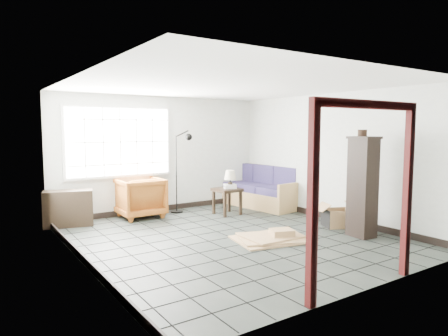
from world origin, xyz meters
TOP-DOWN VIEW (x-y plane):
  - ground at (0.00, 0.00)m, footprint 5.50×5.50m
  - room_shell at (0.00, 0.03)m, footprint 5.02×5.52m
  - window_panel at (-1.00, 2.70)m, footprint 2.32×0.08m
  - doorway_trim at (0.00, -2.70)m, footprint 1.80×0.08m
  - futon_sofa at (2.22, 2.00)m, footprint 1.09×2.30m
  - armchair at (-0.70, 2.40)m, footprint 0.90×0.85m
  - side_table at (0.99, 1.58)m, footprint 0.54×0.54m
  - table_lamp at (1.04, 1.53)m, footprint 0.34×0.34m
  - projector at (1.04, 1.54)m, footprint 0.31×0.28m
  - floor_lamp at (0.29, 2.32)m, footprint 0.49×0.42m
  - console_shelf at (-2.15, 2.40)m, footprint 0.96×0.57m
  - tall_shelf at (1.94, -1.21)m, footprint 0.41×0.50m
  - pot at (1.96, -1.15)m, footprint 0.18×0.18m
  - open_box at (2.15, -0.51)m, footprint 0.91×0.69m
  - cardboard_pile at (0.51, -0.53)m, footprint 1.40×1.17m

SIDE VIEW (x-z plane):
  - ground at x=0.00m, z-range 0.00..0.00m
  - cardboard_pile at x=0.51m, z-range -0.04..0.14m
  - open_box at x=2.15m, z-range -0.06..0.40m
  - console_shelf at x=-2.15m, z-range 0.00..0.70m
  - futon_sofa at x=2.22m, z-range -0.14..0.85m
  - armchair at x=-0.70m, z-range 0.00..0.93m
  - side_table at x=0.99m, z-range 0.19..0.77m
  - projector at x=1.04m, z-range 0.58..0.67m
  - table_lamp at x=1.04m, z-range 0.66..1.06m
  - tall_shelf at x=1.94m, z-range 0.02..1.76m
  - floor_lamp at x=0.29m, z-range 0.06..1.91m
  - doorway_trim at x=0.00m, z-range 0.28..2.48m
  - window_panel at x=-1.00m, z-range 0.84..2.36m
  - room_shell at x=0.00m, z-range 0.37..2.98m
  - pot at x=1.96m, z-range 1.75..1.86m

